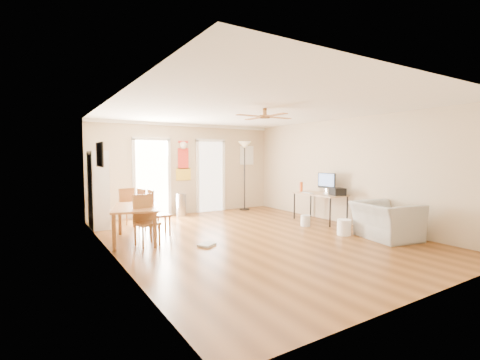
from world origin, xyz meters
TOP-DOWN VIEW (x-y plane):
  - floor at (0.00, 0.00)m, footprint 7.00×7.00m
  - ceiling at (0.00, 0.00)m, footprint 5.50×7.00m
  - wall_back at (0.00, 3.50)m, footprint 5.50×0.04m
  - wall_front at (0.00, -3.50)m, footprint 5.50×0.04m
  - wall_left at (-2.75, 0.00)m, footprint 0.04×7.00m
  - wall_right at (2.75, 0.00)m, footprint 0.04×7.00m
  - crown_molding at (0.00, 0.00)m, footprint 5.50×7.00m
  - kitchen_doorway at (-1.05, 3.48)m, footprint 0.90×0.10m
  - bathroom_doorway at (0.75, 3.48)m, footprint 0.80×0.10m
  - wall_decal at (-0.13, 3.48)m, footprint 0.46×0.03m
  - ac_grille at (2.05, 3.47)m, footprint 0.50×0.04m
  - framed_poster at (-2.73, 1.40)m, footprint 0.04×0.66m
  - ceiling_fan at (0.00, -0.30)m, footprint 1.24×1.24m
  - bookshelf at (-2.55, 2.75)m, footprint 0.39×0.82m
  - dining_table at (-2.15, 1.03)m, footprint 1.19×1.55m
  - dining_chair_right_a at (-1.60, 2.02)m, footprint 0.43×0.43m
  - dining_chair_right_b at (-1.60, 1.25)m, footprint 0.42×0.42m
  - dining_chair_near at (-2.07, 0.56)m, footprint 0.45×0.45m
  - dining_chair_far at (-2.05, 2.49)m, footprint 0.46×0.46m
  - trash_can at (-0.32, 3.20)m, footprint 0.34×0.34m
  - torchiere_lamp at (1.78, 3.17)m, footprint 0.50×0.50m
  - computer_desk at (2.36, 0.54)m, footprint 0.67×1.34m
  - imac at (2.47, 0.42)m, footprint 0.11×0.57m
  - keyboard at (2.20, 0.82)m, footprint 0.17×0.39m
  - printer at (2.45, 0.04)m, footprint 0.40×0.43m
  - orange_bottle at (2.30, 1.17)m, footprint 0.11×0.11m
  - wastebasket_a at (1.66, 0.30)m, footprint 0.29×0.29m
  - wastebasket_b at (1.71, -0.82)m, footprint 0.36×0.36m
  - floor_cloth at (-1.15, -0.06)m, footprint 0.38×0.36m
  - armchair at (2.15, -1.50)m, footprint 1.21×1.32m

SIDE VIEW (x-z plane):
  - floor at x=0.00m, z-range 0.00..0.00m
  - floor_cloth at x=-1.15m, z-range 0.00..0.04m
  - wastebasket_a at x=1.66m, z-range 0.00..0.26m
  - wastebasket_b at x=1.71m, z-range 0.00..0.33m
  - trash_can at x=-0.32m, z-range 0.00..0.63m
  - dining_table at x=-2.15m, z-range 0.00..0.69m
  - computer_desk at x=2.36m, z-range 0.00..0.72m
  - armchair at x=2.15m, z-range 0.00..0.74m
  - dining_chair_right_a at x=-1.60m, z-range 0.00..0.92m
  - dining_chair_far at x=-2.05m, z-range 0.00..0.93m
  - dining_chair_near at x=-2.07m, z-range 0.00..0.94m
  - dining_chair_right_b at x=-1.60m, z-range 0.00..0.96m
  - keyboard at x=2.20m, z-range 0.72..0.73m
  - printer at x=2.45m, z-range 0.72..0.90m
  - orange_bottle at x=2.30m, z-range 0.72..0.98m
  - bookshelf at x=-2.55m, z-range 0.00..1.80m
  - imac at x=2.47m, z-range 0.72..1.25m
  - kitchen_doorway at x=-1.05m, z-range 0.00..2.10m
  - bathroom_doorway at x=0.75m, z-range 0.00..2.10m
  - torchiere_lamp at x=1.78m, z-range 0.00..2.12m
  - wall_back at x=0.00m, z-range 0.00..2.60m
  - wall_front at x=0.00m, z-range 0.00..2.60m
  - wall_left at x=-2.75m, z-range 0.00..2.60m
  - wall_right at x=2.75m, z-range 0.00..2.60m
  - wall_decal at x=-0.13m, z-range 1.00..2.10m
  - ac_grille at x=2.05m, z-range 1.40..2.00m
  - framed_poster at x=-2.73m, z-range 1.46..1.94m
  - ceiling_fan at x=0.00m, z-range 2.33..2.53m
  - crown_molding at x=0.00m, z-range 2.52..2.60m
  - ceiling at x=0.00m, z-range 2.60..2.60m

